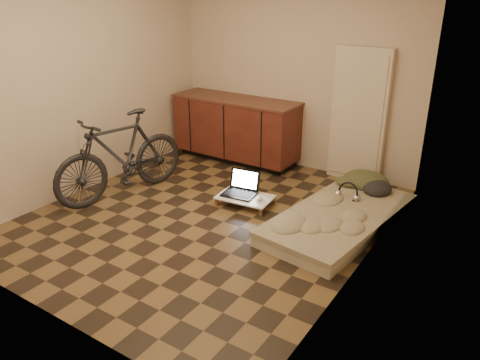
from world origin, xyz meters
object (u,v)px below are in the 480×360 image
Objects in this scene: futon at (339,219)px; laptop at (241,189)px; lap_desk at (245,197)px; bicycle at (120,151)px.

laptop is (-1.21, -0.07, 0.07)m from futon.
laptop reaches higher than lap_desk.
laptop is (1.29, 0.63, -0.41)m from bicycle.
futon reaches higher than lap_desk.
bicycle is 4.21× the size of laptop.
laptop is at bearing 38.26° from bicycle.
bicycle is at bearing -161.93° from laptop.
futon is at bearing 0.20° from lap_desk.
lap_desk is (1.38, 0.58, -0.47)m from bicycle.
lap_desk is 0.12m from laptop.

